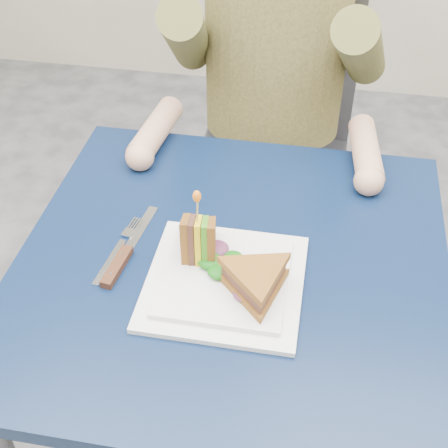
% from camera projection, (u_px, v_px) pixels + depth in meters
% --- Properties ---
extents(table, '(0.75, 0.75, 0.73)m').
position_uv_depth(table, '(231.00, 291.00, 1.14)').
color(table, black).
rests_on(table, ground).
extents(chair, '(0.42, 0.40, 0.93)m').
position_uv_depth(chair, '(274.00, 130.00, 1.75)').
color(chair, '#47474C').
rests_on(chair, ground).
extents(diner, '(0.54, 0.59, 0.74)m').
position_uv_depth(diner, '(277.00, 17.00, 1.42)').
color(diner, brown).
rests_on(diner, chair).
extents(plate, '(0.26, 0.26, 0.02)m').
position_uv_depth(plate, '(225.00, 281.00, 1.04)').
color(plate, white).
rests_on(plate, table).
extents(sandwich_flat, '(0.20, 0.20, 0.05)m').
position_uv_depth(sandwich_flat, '(256.00, 281.00, 0.99)').
color(sandwich_flat, brown).
rests_on(sandwich_flat, plate).
extents(sandwich_upright, '(0.08, 0.13, 0.13)m').
position_uv_depth(sandwich_upright, '(198.00, 239.00, 1.05)').
color(sandwich_upright, brown).
rests_on(sandwich_upright, plate).
extents(fork, '(0.04, 0.18, 0.01)m').
position_uv_depth(fork, '(117.00, 251.00, 1.10)').
color(fork, silver).
rests_on(fork, table).
extents(knife, '(0.04, 0.22, 0.02)m').
position_uv_depth(knife, '(122.00, 259.00, 1.08)').
color(knife, silver).
rests_on(knife, table).
extents(toothpick, '(0.01, 0.01, 0.06)m').
position_uv_depth(toothpick, '(197.00, 210.00, 1.01)').
color(toothpick, tan).
rests_on(toothpick, sandwich_upright).
extents(toothpick_frill, '(0.01, 0.01, 0.02)m').
position_uv_depth(toothpick_frill, '(197.00, 196.00, 0.99)').
color(toothpick_frill, orange).
rests_on(toothpick_frill, sandwich_upright).
extents(lettuce_spill, '(0.15, 0.13, 0.02)m').
position_uv_depth(lettuce_spill, '(229.00, 268.00, 1.03)').
color(lettuce_spill, '#337A14').
rests_on(lettuce_spill, plate).
extents(onion_ring, '(0.04, 0.04, 0.02)m').
position_uv_depth(onion_ring, '(234.00, 269.00, 1.02)').
color(onion_ring, '#9E4C7A').
rests_on(onion_ring, plate).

